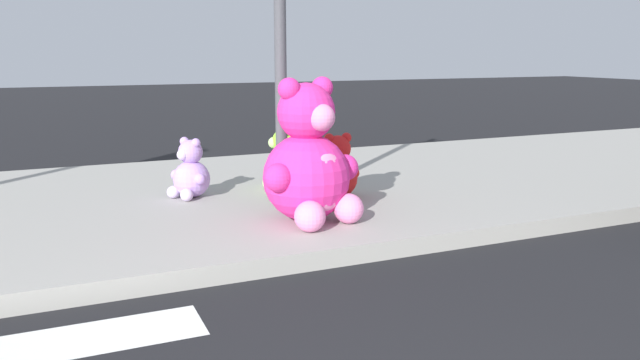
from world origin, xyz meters
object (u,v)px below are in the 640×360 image
(plush_lime, at_px, (283,163))
(plush_red, at_px, (337,172))
(sign_pole, at_px, (280,23))
(plush_lavender, at_px, (190,174))
(plush_pink_large, at_px, (309,165))

(plush_lime, xyz_separation_m, plush_red, (0.33, -0.67, -0.00))
(sign_pole, bearing_deg, plush_lavender, 136.06)
(sign_pole, xyz_separation_m, plush_lime, (0.30, 0.79, -1.43))
(plush_lime, relative_size, plush_red, 1.01)
(sign_pole, height_order, plush_lime, sign_pole)
(sign_pole, xyz_separation_m, plush_pink_large, (0.03, -0.59, -1.20))
(sign_pole, relative_size, plush_lime, 4.85)
(plush_lime, bearing_deg, sign_pole, -110.60)
(plush_pink_large, bearing_deg, plush_red, 49.74)
(sign_pole, xyz_separation_m, plush_lavender, (-0.73, 0.70, -1.46))
(plush_lavender, bearing_deg, plush_red, -23.22)
(plush_red, bearing_deg, plush_lime, 116.56)
(plush_pink_large, bearing_deg, plush_lime, 79.18)
(sign_pole, relative_size, plush_red, 4.89)
(plush_pink_large, height_order, plush_red, plush_pink_large)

